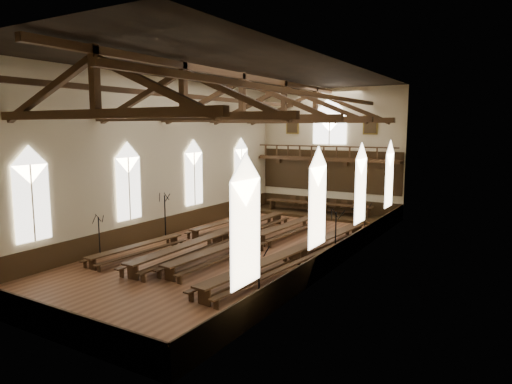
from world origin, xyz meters
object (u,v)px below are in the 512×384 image
(refectory_row_d, at_px, (299,252))
(dais, at_px, (318,214))
(refectory_row_c, at_px, (257,238))
(high_table, at_px, (318,204))
(candelabrum_left_near, at_px, (100,244))
(candelabrum_left_far, at_px, (233,207))
(candelabrum_right_mid, at_px, (335,246))
(candelabrum_right_near, at_px, (259,292))
(refectory_row_b, at_px, (221,236))
(candelabrum_right_far, at_px, (365,230))
(refectory_row_a, at_px, (185,235))
(candelabrum_left_mid, at_px, (165,224))

(refectory_row_d, height_order, dais, refectory_row_d)
(refectory_row_c, xyz_separation_m, high_table, (-0.92, 10.99, 0.33))
(candelabrum_left_near, height_order, candelabrum_left_far, candelabrum_left_far)
(candelabrum_right_mid, bearing_deg, candelabrum_right_near, -90.00)
(refectory_row_b, relative_size, candelabrum_right_near, 5.66)
(refectory_row_c, relative_size, high_table, 1.70)
(refectory_row_d, xyz_separation_m, candelabrum_right_mid, (1.48, 1.19, 0.25))
(refectory_row_c, relative_size, candelabrum_left_near, 6.32)
(candelabrum_right_far, bearing_deg, candelabrum_left_far, 168.86)
(refectory_row_a, distance_m, refectory_row_d, 7.69)
(candelabrum_left_near, xyz_separation_m, candelabrum_right_far, (11.10, 10.69, 0.03))
(candelabrum_right_near, bearing_deg, refectory_row_b, 133.41)
(dais, bearing_deg, refectory_row_b, -95.80)
(candelabrum_left_far, xyz_separation_m, candelabrum_right_near, (11.10, -14.85, 0.01))
(refectory_row_c, xyz_separation_m, refectory_row_d, (3.38, -1.34, 0.02))
(refectory_row_d, height_order, candelabrum_right_far, candelabrum_right_far)
(candelabrum_left_near, bearing_deg, refectory_row_a, 67.99)
(high_table, relative_size, candelabrum_left_far, 3.30)
(high_table, distance_m, candelabrum_left_near, 17.76)
(refectory_row_c, distance_m, dais, 11.04)
(high_table, relative_size, candelabrum_left_near, 3.71)
(refectory_row_c, xyz_separation_m, candelabrum_left_near, (-6.24, -5.96, 0.14))
(refectory_row_b, height_order, candelabrum_right_mid, candelabrum_right_mid)
(dais, bearing_deg, candelabrum_left_mid, -114.27)
(refectory_row_b, bearing_deg, refectory_row_a, -164.63)
(high_table, bearing_deg, candelabrum_right_mid, -62.57)
(dais, bearing_deg, candelabrum_left_far, -142.53)
(candelabrum_left_far, relative_size, candelabrum_right_far, 1.08)
(candelabrum_left_mid, relative_size, candelabrum_left_far, 1.10)
(dais, relative_size, high_table, 1.32)
(dais, distance_m, candelabrum_right_far, 8.55)
(candelabrum_left_near, relative_size, candelabrum_left_mid, 0.81)
(dais, relative_size, candelabrum_left_near, 4.91)
(refectory_row_b, height_order, candelabrum_right_far, candelabrum_right_far)
(candelabrum_left_mid, relative_size, candelabrum_right_far, 1.18)
(candelabrum_right_near, bearing_deg, candelabrum_right_far, 90.00)
(refectory_row_d, height_order, high_table, high_table)
(dais, distance_m, high_table, 0.79)
(dais, relative_size, candelabrum_right_far, 4.70)
(refectory_row_b, distance_m, candelabrum_right_near, 10.13)
(high_table, distance_m, candelabrum_right_mid, 12.55)
(refectory_row_d, bearing_deg, candelabrum_left_near, -154.37)
(candelabrum_right_near, bearing_deg, refectory_row_d, 102.69)
(candelabrum_left_near, relative_size, candelabrum_right_mid, 0.84)
(candelabrum_right_far, bearing_deg, refectory_row_a, -147.17)
(refectory_row_a, relative_size, candelabrum_right_near, 5.17)
(refectory_row_a, distance_m, refectory_row_c, 4.48)
(refectory_row_d, relative_size, candelabrum_left_mid, 5.25)
(refectory_row_c, distance_m, candelabrum_right_near, 9.31)
(candelabrum_left_mid, xyz_separation_m, candelabrum_left_far, (0.00, 7.72, -0.08))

